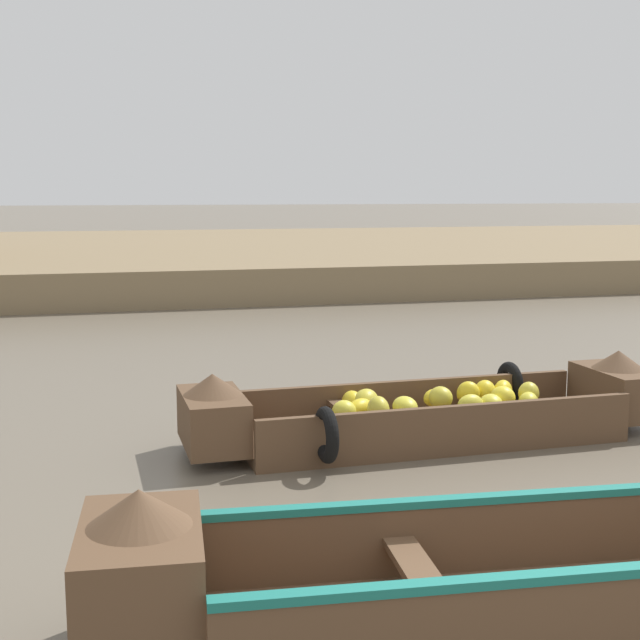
% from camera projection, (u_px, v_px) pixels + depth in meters
% --- Properties ---
extents(ground_plane, '(300.00, 300.00, 0.00)m').
position_uv_depth(ground_plane, '(236.00, 348.00, 14.04)').
color(ground_plane, '#665B4C').
extents(riverbank_strip, '(160.00, 20.00, 0.83)m').
position_uv_depth(riverbank_strip, '(164.00, 256.00, 28.18)').
color(riverbank_strip, '#7F6B4C').
rests_on(riverbank_strip, ground).
extents(banana_boat, '(5.01, 1.98, 0.82)m').
position_uv_depth(banana_boat, '(429.00, 412.00, 8.82)').
color(banana_boat, brown).
rests_on(banana_boat, ground).
extents(viewer_boat, '(5.66, 1.58, 0.98)m').
position_uv_depth(viewer_boat, '(573.00, 569.00, 5.03)').
color(viewer_boat, brown).
rests_on(viewer_boat, ground).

